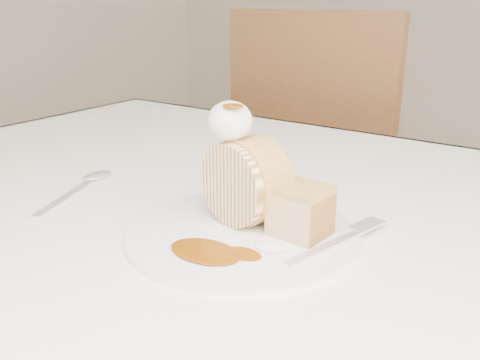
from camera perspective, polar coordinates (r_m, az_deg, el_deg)
The scene contains 10 objects.
table at distance 0.80m, azimuth 1.93°, elevation -7.88°, with size 1.40×0.90×0.75m.
chair_far at distance 1.58m, azimuth 8.88°, elevation 2.05°, with size 0.50×0.50×0.99m.
plate at distance 0.64m, azimuth 0.22°, elevation -5.75°, with size 0.28×0.28×0.01m, color white.
roulade_slice at distance 0.65m, azimuth 0.53°, elevation -0.20°, with size 0.10×0.10×0.06m, color beige.
cake_chunk at distance 0.62m, azimuth 6.46°, elevation -3.59°, with size 0.06×0.06×0.05m, color tan.
whipped_cream at distance 0.63m, azimuth -1.08°, elevation 6.33°, with size 0.05×0.05×0.05m, color white.
caramel_drizzle at distance 0.61m, azimuth -0.76°, elevation 8.42°, with size 0.03×0.02×0.01m, color #6A3204.
caramel_pool at distance 0.59m, azimuth -3.74°, elevation -7.57°, with size 0.09×0.06×0.00m, color #6A3204, non-canonical shape.
fork at distance 0.60m, azimuth 9.02°, elevation -7.16°, with size 0.02×0.16×0.00m, color silver.
spoon at distance 0.79m, azimuth -18.11°, elevation -1.82°, with size 0.03×0.18×0.00m, color silver.
Camera 1 is at (0.38, -0.40, 1.02)m, focal length 40.00 mm.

